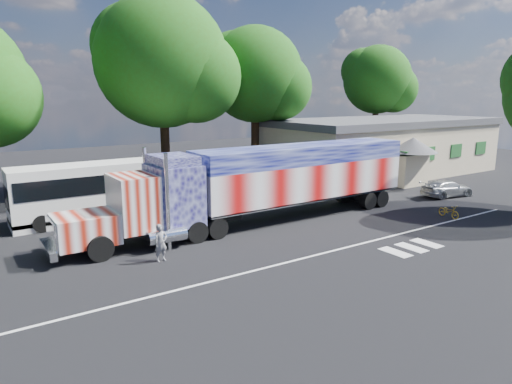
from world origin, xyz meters
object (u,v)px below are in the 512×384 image
coach_bus (114,188)px  parked_car (447,188)px  tree_far_ne (378,80)px  woman (161,243)px  semi_truck (267,182)px  bicycle (449,211)px  tree_ne_a (257,75)px  tree_n_mid (164,62)px

coach_bus → parked_car: coach_bus is taller
tree_far_ne → woman: bearing=-151.9°
semi_truck → bicycle: semi_truck is taller
parked_car → tree_ne_a: size_ratio=0.32×
coach_bus → tree_far_ne: size_ratio=0.89×
coach_bus → tree_n_mid: 11.78m
parked_car → tree_far_ne: (11.74, 17.51, 8.44)m
tree_n_mid → woman: bearing=-114.5°
woman → coach_bus: bearing=76.3°
coach_bus → tree_ne_a: 17.07m
woman → tree_far_ne: (34.53, 18.45, 8.18)m
tree_n_mid → tree_far_ne: bearing=7.1°
woman → bicycle: (17.55, -2.72, -0.46)m
semi_truck → parked_car: bearing=-6.7°
semi_truck → woman: (-7.74, -2.71, -1.56)m
tree_ne_a → tree_far_ne: bearing=11.0°
tree_ne_a → coach_bus: bearing=-158.6°
semi_truck → tree_ne_a: bearing=58.5°
bicycle → tree_n_mid: bearing=129.7°
tree_n_mid → semi_truck: bearing=-85.8°
parked_car → woman: size_ratio=2.43×
parked_car → tree_n_mid: 23.17m
parked_car → woman: (-22.79, -0.94, 0.25)m
tree_n_mid → tree_far_ne: (27.70, 3.45, -0.77)m
bicycle → tree_n_mid: 22.75m
tree_ne_a → semi_truck: bearing=-121.5°
woman → tree_far_ne: tree_far_ne is taller
parked_car → bicycle: (-5.23, -3.66, -0.21)m
semi_truck → tree_n_mid: size_ratio=1.48×
tree_far_ne → tree_ne_a: tree_ne_a is taller
semi_truck → coach_bus: semi_truck is taller
semi_truck → coach_bus: 9.50m
parked_car → tree_far_ne: size_ratio=0.32×
coach_bus → semi_truck: bearing=-41.7°
parked_car → woman: bearing=102.0°
semi_truck → tree_ne_a: tree_ne_a is taller
woman → tree_ne_a: (15.05, 14.66, 8.14)m
parked_car → tree_n_mid: (-15.95, 14.06, 9.21)m
woman → tree_far_ne: 40.00m
semi_truck → tree_far_ne: tree_far_ne is taller
bicycle → tree_far_ne: (16.98, 21.17, 8.65)m
tree_n_mid → bicycle: bearing=-58.8°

